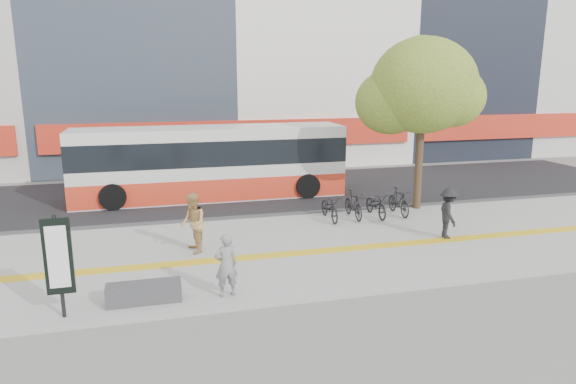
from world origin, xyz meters
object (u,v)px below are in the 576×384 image
object	(u,v)px
pedestrian_tan	(193,223)
seated_woman	(226,265)
signboard	(58,258)
bench	(144,293)
bus	(211,165)
street_tree	(421,88)
pedestrian_dark	(448,213)

from	to	relation	value
pedestrian_tan	seated_woman	bearing A→B (deg)	1.27
signboard	seated_woman	world-z (taller)	signboard
bench	signboard	size ratio (longest dim) A/B	0.73
seated_woman	signboard	bearing A→B (deg)	-7.28
bench	bus	world-z (taller)	bus
street_tree	bus	world-z (taller)	street_tree
street_tree	pedestrian_dark	xyz separation A→B (m)	(-0.85, -3.64, -3.66)
pedestrian_dark	seated_woman	bearing A→B (deg)	123.14
signboard	bus	world-z (taller)	bus
seated_woman	pedestrian_tan	bearing A→B (deg)	-91.57
signboard	seated_woman	distance (m)	3.45
bench	bus	bearing A→B (deg)	75.20
signboard	bus	xyz separation A→B (m)	(4.16, 10.01, 0.04)
seated_woman	pedestrian_dark	world-z (taller)	pedestrian_dark
street_tree	pedestrian_dark	distance (m)	5.23
signboard	pedestrian_tan	world-z (taller)	signboard
street_tree	seated_woman	bearing A→B (deg)	-142.42
seated_woman	bus	bearing A→B (deg)	-104.86
pedestrian_tan	bench	bearing A→B (deg)	-31.05
pedestrian_dark	bench	bearing A→B (deg)	118.74
street_tree	pedestrian_dark	size ratio (longest dim) A/B	4.06
seated_woman	pedestrian_tan	world-z (taller)	pedestrian_tan
bench	pedestrian_tan	xyz separation A→B (m)	(1.31, 3.02, 0.63)
bus	pedestrian_tan	xyz separation A→B (m)	(-1.25, -6.68, -0.48)
street_tree	pedestrian_tan	world-z (taller)	street_tree
street_tree	bench	bearing A→B (deg)	-148.38
bus	pedestrian_dark	size ratio (longest dim) A/B	6.94
bench	street_tree	xyz separation A→B (m)	(9.78, 6.02, 4.21)
bus	pedestrian_dark	xyz separation A→B (m)	(6.37, -7.31, -0.55)
bench	signboard	world-z (taller)	signboard
pedestrian_tan	street_tree	bearing A→B (deg)	101.95
seated_woman	pedestrian_tan	distance (m)	3.18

